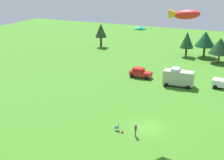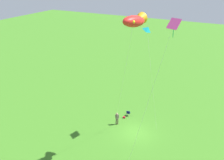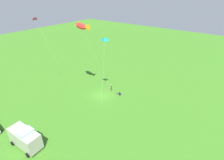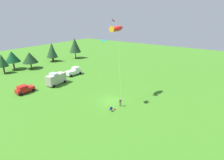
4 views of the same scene
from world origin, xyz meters
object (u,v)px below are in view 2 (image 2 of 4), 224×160
Objects in this scene: person_kite_flyer at (117,118)px; backpack_on_grass at (124,117)px; kite_delta_teal at (148,29)px; kite_diamond_rainbow at (169,38)px; kite_large_fish at (135,21)px; folding_chair at (128,113)px.

person_kite_flyer is 2.09m from backpack_on_grass.
person_kite_flyer is 5.44× the size of backpack_on_grass.
person_kite_flyer is 12.59m from kite_delta_teal.
backpack_on_grass is at bearing -144.80° from kite_diamond_rainbow.
person_kite_flyer is 0.10× the size of kite_diamond_rainbow.
kite_large_fish is 0.94× the size of kite_diamond_rainbow.
person_kite_flyer reaches higher than folding_chair.
kite_large_fish is at bearing -142.11° from kite_diamond_rainbow.
kite_large_fish reaches higher than person_kite_flyer.
backpack_on_grass is 13.41m from kite_delta_teal.
kite_large_fish is at bearing 31.96° from backpack_on_grass.
kite_diamond_rainbow is (10.81, 9.12, 14.36)m from person_kite_flyer.
kite_delta_teal is (1.69, 2.95, 12.62)m from folding_chair.
person_kite_flyer is at bearing -139.83° from kite_diamond_rainbow.
folding_chair is 0.05× the size of kite_diamond_rainbow.
folding_chair is 2.56× the size of backpack_on_grass.
folding_chair is 21.91m from kite_diamond_rainbow.
backpack_on_grass is (-1.88, 0.17, -0.91)m from person_kite_flyer.
kite_diamond_rainbow is at bearing 35.20° from backpack_on_grass.
kite_large_fish is 1.16× the size of kite_delta_teal.
kite_diamond_rainbow is at bearing 25.94° from kite_delta_teal.
kite_large_fish is (6.81, 3.48, 14.46)m from folding_chair.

